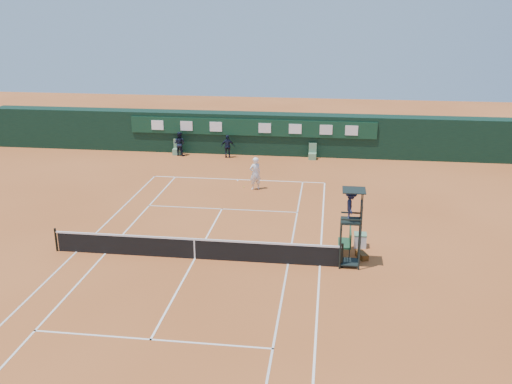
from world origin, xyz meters
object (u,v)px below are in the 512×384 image
tennis_net (195,248)px  umpire_chair (351,212)px  cooler (360,240)px  player_bench (347,240)px  player (255,173)px

tennis_net → umpire_chair: 6.98m
tennis_net → cooler: (7.26, 2.28, -0.18)m
umpire_chair → player_bench: size_ratio=2.85×
umpire_chair → player_bench: 2.26m
cooler → player: (-5.92, 7.80, 0.67)m
cooler → player_bench: bearing=-129.4°
player → tennis_net: bearing=49.2°
tennis_net → player: (1.34, 10.08, 0.49)m
player → cooler: bearing=94.0°
umpire_chair → cooler: size_ratio=5.30×
tennis_net → player_bench: size_ratio=10.75×
player_bench → cooler: bearing=50.6°
tennis_net → player_bench: same height
cooler → player: size_ratio=0.32×
player_bench → player: (-5.30, 8.56, 0.40)m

